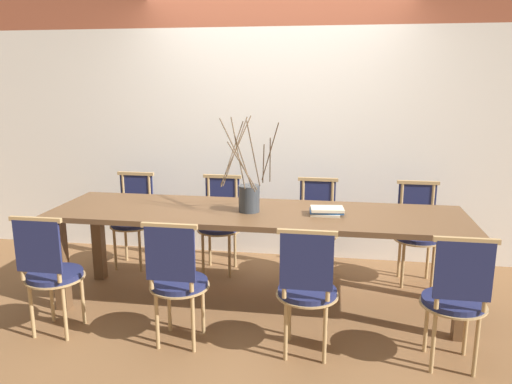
% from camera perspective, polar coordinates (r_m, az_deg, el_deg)
% --- Properties ---
extents(ground_plane, '(16.00, 16.00, 0.00)m').
position_cam_1_polar(ground_plane, '(4.10, -0.00, -12.69)').
color(ground_plane, brown).
extents(wall_rear, '(12.00, 0.06, 3.20)m').
position_cam_1_polar(wall_rear, '(4.90, 2.31, 10.92)').
color(wall_rear, white).
rests_on(wall_rear, ground_plane).
extents(dining_table, '(3.16, 0.83, 0.77)m').
position_cam_1_polar(dining_table, '(3.85, -0.00, -3.50)').
color(dining_table, brown).
rests_on(dining_table, ground_plane).
extents(chair_near_leftend, '(0.40, 0.40, 0.89)m').
position_cam_1_polar(chair_near_leftend, '(3.75, -22.43, -8.22)').
color(chair_near_leftend, '#1E234C').
rests_on(chair_near_leftend, ground_plane).
extents(chair_near_left, '(0.40, 0.40, 0.89)m').
position_cam_1_polar(chair_near_left, '(3.38, -9.01, -9.69)').
color(chair_near_left, '#1E234C').
rests_on(chair_near_left, ground_plane).
extents(chair_near_center, '(0.40, 0.40, 0.89)m').
position_cam_1_polar(chair_near_center, '(3.23, 5.84, -10.70)').
color(chair_near_center, '#1E234C').
rests_on(chair_near_center, ground_plane).
extents(chair_near_right, '(0.40, 0.40, 0.89)m').
position_cam_1_polar(chair_near_right, '(3.31, 21.88, -10.99)').
color(chair_near_right, '#1E234C').
rests_on(chair_near_right, ground_plane).
extents(chair_far_leftend, '(0.40, 0.40, 0.89)m').
position_cam_1_polar(chair_far_leftend, '(4.90, -13.87, -2.71)').
color(chair_far_leftend, '#1E234C').
rests_on(chair_far_leftend, ground_plane).
extents(chair_far_left, '(0.40, 0.40, 0.89)m').
position_cam_1_polar(chair_far_left, '(4.64, -4.13, -3.24)').
color(chair_far_left, '#1E234C').
rests_on(chair_far_left, ground_plane).
extents(chair_far_center, '(0.40, 0.40, 0.89)m').
position_cam_1_polar(chair_far_center, '(4.53, 6.91, -3.72)').
color(chair_far_center, '#1E234C').
rests_on(chair_far_center, ground_plane).
extents(chair_far_right, '(0.40, 0.40, 0.89)m').
position_cam_1_polar(chair_far_right, '(4.58, 17.92, -4.07)').
color(chair_far_right, '#1E234C').
rests_on(chair_far_right, ground_plane).
extents(vase_centerpiece, '(0.45, 0.44, 0.72)m').
position_cam_1_polar(vase_centerpiece, '(3.79, -0.81, -0.44)').
color(vase_centerpiece, '#33383D').
rests_on(vase_centerpiece, dining_table).
extents(book_stack, '(0.26, 0.20, 0.06)m').
position_cam_1_polar(book_stack, '(3.76, 8.06, -2.17)').
color(book_stack, beige).
rests_on(book_stack, dining_table).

